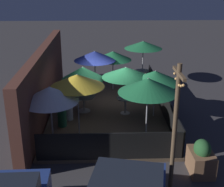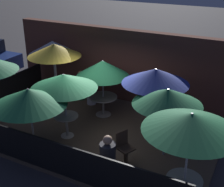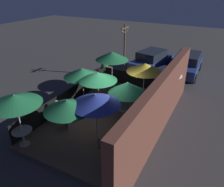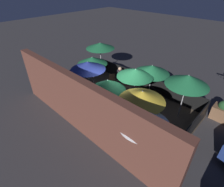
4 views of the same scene
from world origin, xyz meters
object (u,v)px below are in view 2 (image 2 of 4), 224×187
at_px(patio_chair_0, 124,146).
at_px(patron_2, 108,158).
at_px(patio_umbrella_3, 29,97).
at_px(patio_umbrella_8, 53,48).
at_px(dining_table_1, 103,100).
at_px(patio_umbrella_2, 191,122).
at_px(patio_chair_1, 183,116).
at_px(patio_umbrella_0, 64,81).
at_px(patron_0, 91,89).
at_px(patio_umbrella_7, 54,50).
at_px(patio_umbrella_6, 168,97).
at_px(patio_umbrella_5, 156,76).
at_px(patron_1, 81,86).
at_px(patio_umbrella_1, 103,68).
at_px(dining_table_0, 66,120).
at_px(dining_table_2, 184,184).

bearing_deg(patio_chair_0, patron_2, -76.82).
height_order(patio_umbrella_3, patio_umbrella_8, patio_umbrella_8).
bearing_deg(dining_table_1, patio_umbrella_2, -39.10).
xyz_separation_m(patio_chair_1, patron_2, (-1.07, -3.20, 0.02)).
bearing_deg(patio_umbrella_0, patron_0, 102.73).
relative_size(patio_umbrella_7, patio_chair_1, 2.58).
height_order(dining_table_1, patron_0, patron_0).
height_order(dining_table_1, patio_chair_1, patio_chair_1).
xyz_separation_m(patio_umbrella_0, patron_0, (-0.54, 2.37, -1.24)).
height_order(patio_umbrella_6, patron_0, patio_umbrella_6).
relative_size(patio_umbrella_5, patio_umbrella_6, 1.08).
bearing_deg(patio_umbrella_8, patron_1, -6.81).
relative_size(patio_umbrella_6, patio_umbrella_8, 0.95).
height_order(patio_umbrella_3, patio_umbrella_7, patio_umbrella_7).
bearing_deg(patio_umbrella_3, patron_2, 2.07).
relative_size(patio_umbrella_1, dining_table_0, 2.71).
height_order(patio_umbrella_7, patio_umbrella_8, patio_umbrella_7).
bearing_deg(patron_1, patio_umbrella_2, -85.35).
height_order(patio_umbrella_3, patio_chair_0, patio_umbrella_3).
distance_m(patio_umbrella_7, dining_table_1, 2.55).
bearing_deg(patio_chair_1, patron_2, 65.30).
xyz_separation_m(patio_umbrella_1, patio_umbrella_2, (3.73, -3.03, 0.39)).
bearing_deg(dining_table_0, patio_umbrella_2, -17.04).
relative_size(patio_umbrella_6, patio_chair_0, 2.21).
bearing_deg(patio_umbrella_6, patio_chair_1, 87.24).
xyz_separation_m(dining_table_0, dining_table_2, (4.04, -1.24, -0.01)).
bearing_deg(patio_umbrella_8, patron_0, -10.72).
height_order(patio_umbrella_2, patron_1, patio_umbrella_2).
distance_m(patio_umbrella_8, patio_chair_0, 5.79).
bearing_deg(patio_umbrella_5, patio_umbrella_8, 163.63).
xyz_separation_m(dining_table_1, patron_0, (-0.84, 0.58, 0.05)).
distance_m(patio_umbrella_6, dining_table_2, 2.32).
relative_size(patio_umbrella_1, patio_umbrella_7, 0.87).
relative_size(patio_umbrella_5, dining_table_0, 2.96).
bearing_deg(patio_umbrella_3, patio_umbrella_0, 75.73).
height_order(patron_1, patron_2, patron_1).
height_order(patio_umbrella_2, patio_umbrella_5, patio_umbrella_2).
relative_size(dining_table_2, patio_chair_1, 0.90).
distance_m(patio_umbrella_7, patron_1, 1.83).
relative_size(patio_umbrella_0, dining_table_1, 2.09).
xyz_separation_m(patio_umbrella_6, patio_umbrella_7, (-4.76, 1.45, 0.28)).
relative_size(patio_umbrella_0, dining_table_2, 2.55).
bearing_deg(patio_umbrella_3, dining_table_0, 75.73).
height_order(patio_umbrella_3, dining_table_1, patio_umbrella_3).
distance_m(patio_umbrella_0, dining_table_1, 2.23).
bearing_deg(patio_chair_1, patio_umbrella_5, 39.80).
xyz_separation_m(patron_0, patron_1, (-0.58, 0.21, -0.09)).
distance_m(patio_umbrella_1, patio_umbrella_8, 2.97).
relative_size(patio_chair_0, patron_2, 0.79).
bearing_deg(patron_0, patron_1, 153.33).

